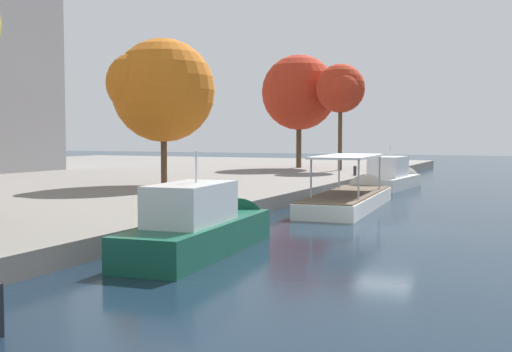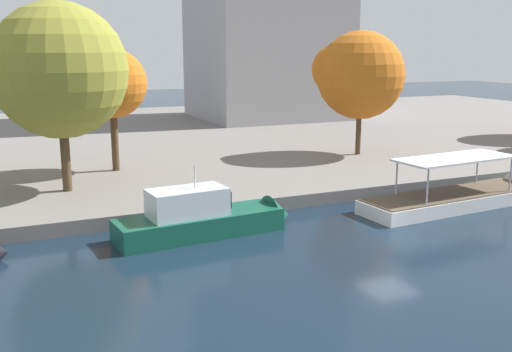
{
  "view_description": "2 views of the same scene",
  "coord_description": "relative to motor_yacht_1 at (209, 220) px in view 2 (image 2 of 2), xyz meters",
  "views": [
    {
      "loc": [
        -28.1,
        -6.42,
        4.17
      ],
      "look_at": [
        0.09,
        6.23,
        2.21
      ],
      "focal_mm": 45.38,
      "sensor_mm": 36.0,
      "label": 1
    },
    {
      "loc": [
        -17.15,
        -22.45,
        9.33
      ],
      "look_at": [
        -4.77,
        5.52,
        2.62
      ],
      "focal_mm": 41.08,
      "sensor_mm": 36.0,
      "label": 2
    }
  ],
  "objects": [
    {
      "name": "ground_plane",
      "position": [
        7.75,
        -4.73,
        -0.76
      ],
      "size": [
        220.0,
        220.0,
        0.0
      ],
      "primitive_type": "plane",
      "color": "#142333"
    },
    {
      "name": "dock_promenade",
      "position": [
        7.75,
        29.95,
        -0.36
      ],
      "size": [
        120.0,
        55.0,
        0.8
      ],
      "primitive_type": "cube",
      "color": "slate",
      "rests_on": "ground_plane"
    },
    {
      "name": "motor_yacht_1",
      "position": [
        0.0,
        0.0,
        0.0
      ],
      "size": [
        9.71,
        3.2,
        4.38
      ],
      "rotation": [
        0.0,
        0.0,
        0.08
      ],
      "color": "#14513D",
      "rests_on": "ground_plane"
    },
    {
      "name": "tour_boat_2",
      "position": [
        16.26,
        -0.87,
        -0.39
      ],
      "size": [
        13.55,
        4.03,
        4.22
      ],
      "rotation": [
        0.0,
        0.0,
        0.07
      ],
      "color": "silver",
      "rests_on": "ground_plane"
    },
    {
      "name": "tree_0",
      "position": [
        -2.14,
        13.99,
        6.14
      ],
      "size": [
        4.82,
        4.91,
        8.55
      ],
      "color": "#4C3823",
      "rests_on": "dock_promenade"
    },
    {
      "name": "tree_4",
      "position": [
        -5.87,
        9.47,
        7.53
      ],
      "size": [
        7.99,
        7.99,
        11.24
      ],
      "color": "#4C3823",
      "rests_on": "dock_promenade"
    },
    {
      "name": "tree_5",
      "position": [
        17.3,
        12.91,
        6.44
      ],
      "size": [
        7.03,
        7.02,
        9.92
      ],
      "color": "#4C3823",
      "rests_on": "dock_promenade"
    }
  ]
}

